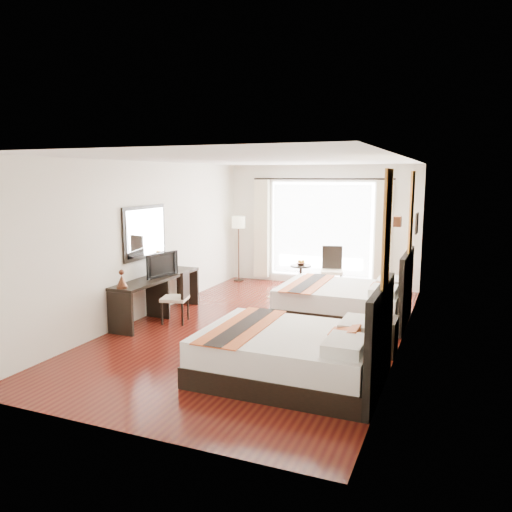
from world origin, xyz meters
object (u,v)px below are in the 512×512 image
at_px(vase, 380,317).
at_px(fruit_bowl, 301,264).
at_px(side_table, 301,277).
at_px(floor_lamp, 239,227).
at_px(bed_far, 347,300).
at_px(television, 159,264).
at_px(bed_near, 296,353).
at_px(nightstand, 381,336).
at_px(console_desk, 158,297).
at_px(window_chair, 332,279).
at_px(table_lamp, 385,302).
at_px(desk_chair, 176,307).

relative_size(vase, fruit_bowl, 0.61).
bearing_deg(side_table, floor_lamp, 170.73).
relative_size(bed_far, television, 2.96).
relative_size(bed_near, nightstand, 4.24).
distance_m(bed_near, console_desk, 3.58).
xyz_separation_m(bed_near, window_chair, (-0.71, 4.81, -0.02)).
height_order(fruit_bowl, window_chair, window_chair).
xyz_separation_m(bed_far, television, (-3.15, -1.20, 0.65)).
relative_size(table_lamp, desk_chair, 0.38).
bearing_deg(nightstand, table_lamp, 66.18).
height_order(nightstand, side_table, side_table).
xyz_separation_m(table_lamp, fruit_bowl, (-2.34, 3.50, -0.17)).
bearing_deg(console_desk, television, 71.97).
distance_m(vase, window_chair, 3.90).
distance_m(floor_lamp, fruit_bowl, 1.85).
relative_size(bed_near, console_desk, 1.04).
bearing_deg(window_chair, floor_lamp, -112.27).
height_order(bed_near, console_desk, bed_near).
bearing_deg(console_desk, bed_near, -28.01).
relative_size(television, desk_chair, 0.82).
relative_size(nightstand, console_desk, 0.24).
bearing_deg(bed_near, bed_far, 89.67).
bearing_deg(side_table, fruit_bowl, 78.02).
distance_m(side_table, window_chair, 0.75).
bearing_deg(fruit_bowl, television, -117.96).
relative_size(desk_chair, fruit_bowl, 4.61).
height_order(bed_far, television, bed_far).
xyz_separation_m(bed_near, floor_lamp, (-3.12, 5.18, 1.00)).
height_order(table_lamp, side_table, table_lamp).
bearing_deg(bed_far, television, -159.22).
xyz_separation_m(desk_chair, window_chair, (1.98, 3.26, 0.03)).
relative_size(vase, floor_lamp, 0.08).
bearing_deg(fruit_bowl, table_lamp, -56.18).
xyz_separation_m(bed_far, nightstand, (0.85, -1.59, -0.07)).
height_order(vase, floor_lamp, floor_lamp).
distance_m(bed_far, window_chair, 2.01).
bearing_deg(console_desk, side_table, 62.19).
xyz_separation_m(bed_far, side_table, (-1.47, 1.97, -0.05)).
bearing_deg(table_lamp, bed_near, -122.26).
bearing_deg(bed_far, side_table, 126.80).
bearing_deg(floor_lamp, window_chair, -8.70).
distance_m(floor_lamp, window_chair, 2.64).
bearing_deg(table_lamp, window_chair, 115.29).
height_order(nightstand, console_desk, console_desk).
relative_size(television, window_chair, 0.74).
bearing_deg(console_desk, vase, -6.16).
relative_size(television, floor_lamp, 0.48).
bearing_deg(television, floor_lamp, 11.32).
distance_m(console_desk, desk_chair, 0.50).
relative_size(bed_far, fruit_bowl, 11.23).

